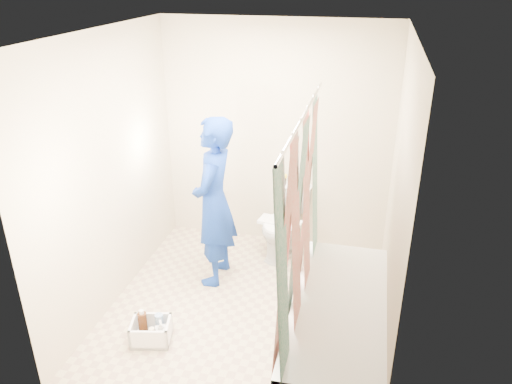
% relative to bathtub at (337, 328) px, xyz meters
% --- Properties ---
extents(floor, '(2.60, 2.60, 0.00)m').
position_rel_bathtub_xyz_m(floor, '(-0.85, 0.43, -0.27)').
color(floor, tan).
rests_on(floor, ground).
extents(ceiling, '(2.40, 2.60, 0.02)m').
position_rel_bathtub_xyz_m(ceiling, '(-0.85, 0.43, 2.13)').
color(ceiling, white).
rests_on(ceiling, wall_back).
extents(wall_back, '(2.40, 0.02, 2.40)m').
position_rel_bathtub_xyz_m(wall_back, '(-0.85, 1.73, 0.93)').
color(wall_back, '#BAB28F').
rests_on(wall_back, ground).
extents(wall_front, '(2.40, 0.02, 2.40)m').
position_rel_bathtub_xyz_m(wall_front, '(-0.85, -0.88, 0.93)').
color(wall_front, '#BAB28F').
rests_on(wall_front, ground).
extents(wall_left, '(0.02, 2.60, 2.40)m').
position_rel_bathtub_xyz_m(wall_left, '(-2.05, 0.43, 0.93)').
color(wall_left, '#BAB28F').
rests_on(wall_left, ground).
extents(wall_right, '(0.02, 2.60, 2.40)m').
position_rel_bathtub_xyz_m(wall_right, '(0.35, 0.43, 0.93)').
color(wall_right, '#BAB28F').
rests_on(wall_right, ground).
extents(bathtub, '(0.70, 1.75, 0.50)m').
position_rel_bathtub_xyz_m(bathtub, '(0.00, 0.00, 0.00)').
color(bathtub, white).
rests_on(bathtub, ground).
extents(curtain_rod, '(0.02, 1.90, 0.02)m').
position_rel_bathtub_xyz_m(curtain_rod, '(-0.33, 0.00, 1.68)').
color(curtain_rod, silver).
rests_on(curtain_rod, wall_back).
extents(shower_curtain, '(0.06, 1.75, 1.80)m').
position_rel_bathtub_xyz_m(shower_curtain, '(-0.33, 0.00, 0.75)').
color(shower_curtain, silver).
rests_on(shower_curtain, curtain_rod).
extents(toilet, '(0.52, 0.76, 0.72)m').
position_rel_bathtub_xyz_m(toilet, '(-0.69, 1.44, 0.09)').
color(toilet, white).
rests_on(toilet, ground).
extents(tank_lid, '(0.47, 0.27, 0.03)m').
position_rel_bathtub_xyz_m(tank_lid, '(-0.71, 1.33, 0.15)').
color(tank_lid, white).
rests_on(tank_lid, toilet).
extents(tank_internals, '(0.17, 0.07, 0.24)m').
position_rel_bathtub_xyz_m(tank_internals, '(-0.70, 1.64, 0.44)').
color(tank_internals, black).
rests_on(tank_internals, toilet).
extents(plumber, '(0.40, 0.60, 1.65)m').
position_rel_bathtub_xyz_m(plumber, '(-1.25, 0.83, 0.56)').
color(plumber, '#0E2594').
rests_on(plumber, ground).
extents(cleaning_caddy, '(0.36, 0.32, 0.24)m').
position_rel_bathtub_xyz_m(cleaning_caddy, '(-1.49, -0.19, -0.18)').
color(cleaning_caddy, white).
rests_on(cleaning_caddy, ground).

